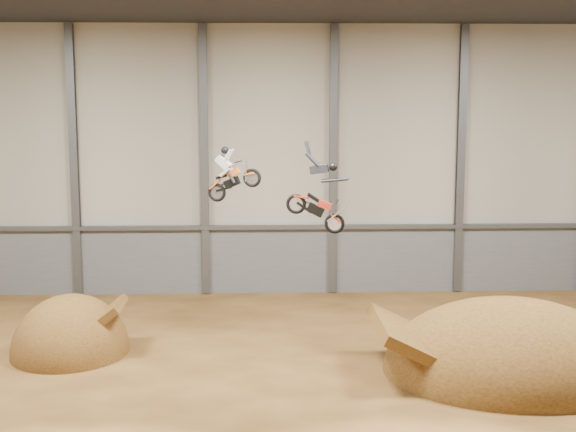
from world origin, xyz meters
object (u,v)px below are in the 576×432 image
(fmx_rider_b, at_px, (311,187))
(fmx_rider_a, at_px, (238,167))
(landing_ramp, at_px, (509,372))
(takeoff_ramp, at_px, (71,352))

(fmx_rider_b, bearing_deg, fmx_rider_a, 155.19)
(fmx_rider_a, xyz_separation_m, fmx_rider_b, (2.86, -1.99, -0.58))
(landing_ramp, height_order, fmx_rider_b, fmx_rider_b)
(landing_ramp, height_order, fmx_rider_a, fmx_rider_a)
(landing_ramp, bearing_deg, takeoff_ramp, 170.23)
(landing_ramp, bearing_deg, fmx_rider_b, 168.00)
(landing_ramp, distance_m, fmx_rider_b, 10.29)
(takeoff_ramp, height_order, landing_ramp, landing_ramp)
(takeoff_ramp, relative_size, fmx_rider_a, 2.29)
(fmx_rider_a, bearing_deg, landing_ramp, -2.25)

